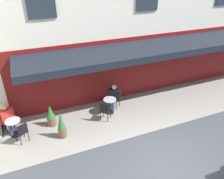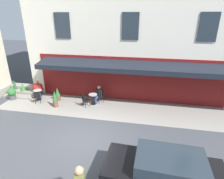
# 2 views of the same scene
# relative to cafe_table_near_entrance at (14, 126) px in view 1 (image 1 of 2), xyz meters

# --- Properties ---
(ground_plane) EXTENTS (70.00, 70.00, 0.00)m
(ground_plane) POSITION_rel_cafe_table_near_entrance_xyz_m (-4.87, 3.74, -0.49)
(ground_plane) COLOR #42444C
(sidewalk_cafe_terrace) EXTENTS (20.50, 3.20, 0.01)m
(sidewalk_cafe_terrace) POSITION_rel_cafe_table_near_entrance_xyz_m (-8.12, 0.34, -0.49)
(sidewalk_cafe_terrace) COLOR gray
(sidewalk_cafe_terrace) RESTS_ON ground_plane
(cafe_table_near_entrance) EXTENTS (0.60, 0.60, 0.75)m
(cafe_table_near_entrance) POSITION_rel_cafe_table_near_entrance_xyz_m (0.00, 0.00, 0.00)
(cafe_table_near_entrance) COLOR black
(cafe_table_near_entrance) RESTS_ON ground_plane
(cafe_chair_black_near_door) EXTENTS (0.54, 0.54, 0.91)m
(cafe_chair_black_near_door) POSITION_rel_cafe_table_near_entrance_xyz_m (-0.30, 0.56, 0.06)
(cafe_chair_black_near_door) COLOR black
(cafe_chair_black_near_door) RESTS_ON ground_plane
(cafe_chair_black_corner_right) EXTENTS (0.54, 0.54, 0.91)m
(cafe_chair_black_corner_right) POSITION_rel_cafe_table_near_entrance_xyz_m (0.29, -0.56, 0.06)
(cafe_chair_black_corner_right) COLOR black
(cafe_chair_black_corner_right) RESTS_ON ground_plane
(cafe_table_mid_terrace) EXTENTS (0.60, 0.60, 0.75)m
(cafe_table_mid_terrace) POSITION_rel_cafe_table_near_entrance_xyz_m (-4.21, -0.05, 0.00)
(cafe_table_mid_terrace) COLOR black
(cafe_table_mid_terrace) RESTS_ON ground_plane
(cafe_chair_black_kerbside) EXTENTS (0.56, 0.56, 0.91)m
(cafe_chair_black_kerbside) POSITION_rel_cafe_table_near_entrance_xyz_m (-3.79, 0.42, 0.06)
(cafe_chair_black_kerbside) COLOR black
(cafe_chair_black_kerbside) RESTS_ON ground_plane
(cafe_chair_black_under_awning) EXTENTS (0.56, 0.56, 0.91)m
(cafe_chair_black_under_awning) POSITION_rel_cafe_table_near_entrance_xyz_m (-4.68, -0.47, 0.06)
(cafe_chair_black_under_awning) COLOR black
(cafe_chair_black_under_awning) RESTS_ON ground_plane
(seated_patron_in_red) EXTENTS (0.64, 0.67, 1.34)m
(seated_patron_in_red) POSITION_rel_cafe_table_near_entrance_xyz_m (0.19, -0.37, 0.22)
(seated_patron_in_red) COLOR navy
(seated_patron_in_red) RESTS_ON ground_plane
(seated_companion_in_black) EXTENTS (0.63, 0.61, 1.29)m
(seated_companion_in_black) POSITION_rel_cafe_table_near_entrance_xyz_m (-4.52, -0.32, 0.20)
(seated_companion_in_black) COLOR navy
(seated_companion_in_black) RESTS_ON ground_plane
(potted_plant_entrance_left) EXTENTS (0.36, 0.36, 1.02)m
(potted_plant_entrance_left) POSITION_rel_cafe_table_near_entrance_xyz_m (-1.50, -0.13, 0.01)
(potted_plant_entrance_left) COLOR brown
(potted_plant_entrance_left) RESTS_ON ground_plane
(potted_plant_by_steps) EXTENTS (0.34, 0.34, 1.20)m
(potted_plant_by_steps) POSITION_rel_cafe_table_near_entrance_xyz_m (-1.79, 0.82, 0.10)
(potted_plant_by_steps) COLOR brown
(potted_plant_by_steps) RESTS_ON ground_plane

